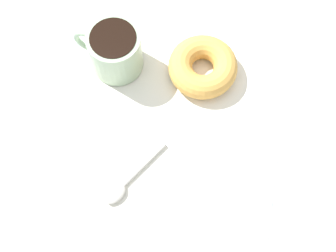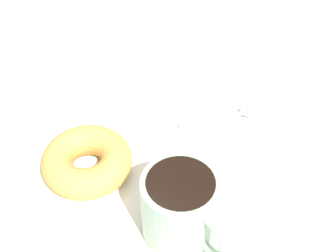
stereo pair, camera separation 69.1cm
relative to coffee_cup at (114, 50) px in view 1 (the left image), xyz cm
name	(u,v)px [view 1 (the left image)]	position (x,y,z in cm)	size (l,w,h in cm)	color
ground_plane	(172,132)	(10.58, -9.60, -5.37)	(120.00, 120.00, 2.00)	#B2BCC6
napkin	(168,131)	(10.05, -9.98, -4.22)	(33.75, 33.75, 0.30)	white
coffee_cup	(114,50)	(0.00, 0.00, 0.00)	(11.11, 8.11, 7.87)	#9EB793
donut	(203,67)	(13.71, 0.71, -2.20)	(10.83, 10.83, 3.75)	gold
spoon	(123,186)	(5.08, -19.66, -3.67)	(8.08, 10.99, 0.90)	#B7B2A8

